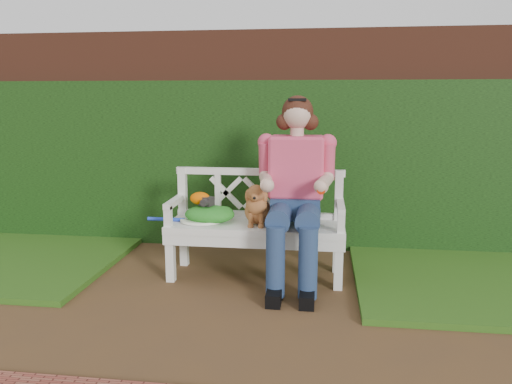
# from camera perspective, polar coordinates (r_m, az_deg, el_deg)

# --- Properties ---
(ground) EXTENTS (60.00, 60.00, 0.00)m
(ground) POSITION_cam_1_polar(r_m,az_deg,el_deg) (3.77, -5.44, -13.35)
(ground) COLOR #4B341F
(brick_wall) EXTENTS (10.00, 0.30, 2.20)m
(brick_wall) POSITION_cam_1_polar(r_m,az_deg,el_deg) (5.33, -1.04, 6.08)
(brick_wall) COLOR brown
(brick_wall) RESTS_ON ground
(ivy_hedge) EXTENTS (10.00, 0.18, 1.70)m
(ivy_hedge) POSITION_cam_1_polar(r_m,az_deg,el_deg) (5.14, -1.40, 3.10)
(ivy_hedge) COLOR #225716
(ivy_hedge) RESTS_ON ground
(grass_right) EXTENTS (2.60, 2.00, 0.05)m
(grass_right) POSITION_cam_1_polar(r_m,az_deg,el_deg) (4.79, 27.03, -8.87)
(grass_right) COLOR #173613
(grass_right) RESTS_ON ground
(garden_bench) EXTENTS (1.58, 0.61, 0.48)m
(garden_bench) POSITION_cam_1_polar(r_m,az_deg,el_deg) (4.34, 0.00, -6.63)
(garden_bench) COLOR white
(garden_bench) RESTS_ON ground
(seated_woman) EXTENTS (0.73, 0.94, 1.60)m
(seated_woman) POSITION_cam_1_polar(r_m,az_deg,el_deg) (4.16, 4.58, 0.54)
(seated_woman) COLOR #E95077
(seated_woman) RESTS_ON ground
(dog) EXTENTS (0.33, 0.38, 0.36)m
(dog) POSITION_cam_1_polar(r_m,az_deg,el_deg) (4.19, 0.17, -1.33)
(dog) COLOR brown
(dog) RESTS_ON garden_bench
(tennis_racket) EXTENTS (0.74, 0.52, 0.03)m
(tennis_racket) POSITION_cam_1_polar(r_m,az_deg,el_deg) (4.33, -6.74, -3.23)
(tennis_racket) COLOR white
(tennis_racket) RESTS_ON garden_bench
(green_bag) EXTENTS (0.52, 0.47, 0.15)m
(green_bag) POSITION_cam_1_polar(r_m,az_deg,el_deg) (4.31, -5.32, -2.48)
(green_bag) COLOR green
(green_bag) RESTS_ON garden_bench
(camera_item) EXTENTS (0.14, 0.12, 0.08)m
(camera_item) POSITION_cam_1_polar(r_m,az_deg,el_deg) (4.29, -5.68, -1.04)
(camera_item) COLOR #272525
(camera_item) RESTS_ON green_bag
(baseball_glove) EXTENTS (0.21, 0.18, 0.11)m
(baseball_glove) POSITION_cam_1_polar(r_m,az_deg,el_deg) (4.32, -6.40, -0.73)
(baseball_glove) COLOR #DD5900
(baseball_glove) RESTS_ON green_bag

